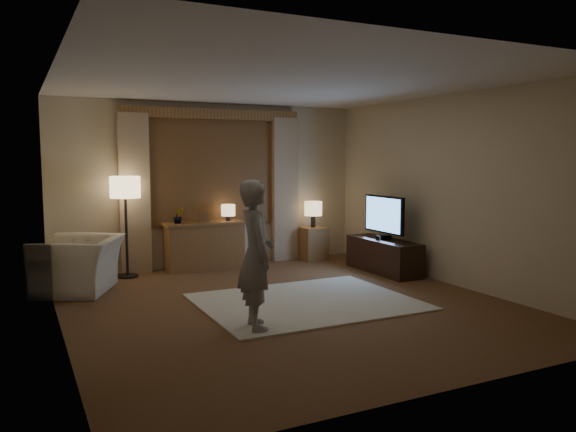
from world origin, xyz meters
TOP-DOWN VIEW (x-y plane):
  - room at (0.00, 0.50)m, footprint 5.04×5.54m
  - rug at (0.24, -0.01)m, footprint 2.50×2.00m
  - sideboard at (-0.22, 2.50)m, footprint 1.20×0.40m
  - picture_frame at (-0.22, 2.50)m, footprint 0.16×0.02m
  - plant at (-0.62, 2.50)m, footprint 0.17×0.13m
  - table_lamp_sideboard at (0.18, 2.50)m, footprint 0.22×0.22m
  - floor_lamp at (-1.42, 2.42)m, footprint 0.43×0.43m
  - armchair at (-2.15, 1.78)m, footprint 1.32×1.38m
  - side_table at (1.68, 2.45)m, footprint 0.40×0.40m
  - table_lamp_side at (1.68, 2.45)m, footprint 0.30×0.30m
  - tv_stand at (2.15, 1.07)m, footprint 0.45×1.40m
  - tv at (2.15, 1.07)m, footprint 0.23×0.92m
  - person at (-0.71, -0.71)m, footprint 0.45×0.60m

SIDE VIEW (x-z plane):
  - rug at x=0.24m, z-range 0.00..0.02m
  - tv_stand at x=2.15m, z-range 0.00..0.50m
  - side_table at x=1.68m, z-range 0.00..0.56m
  - sideboard at x=-0.22m, z-range 0.00..0.70m
  - armchair at x=-2.15m, z-range 0.00..0.71m
  - person at x=-0.71m, z-range 0.02..1.53m
  - picture_frame at x=-0.22m, z-range 0.70..0.90m
  - plant at x=-0.62m, z-range 0.70..1.00m
  - table_lamp_side at x=1.68m, z-range 0.65..1.09m
  - tv at x=2.15m, z-range 0.53..1.20m
  - table_lamp_sideboard at x=0.18m, z-range 0.75..1.05m
  - floor_lamp at x=-1.42m, z-range 0.50..1.97m
  - room at x=0.00m, z-range 0.01..2.65m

